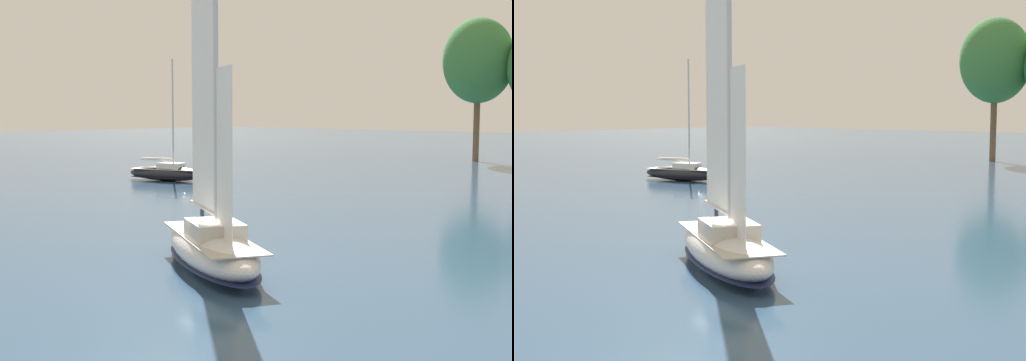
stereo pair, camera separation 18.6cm
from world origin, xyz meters
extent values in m
plane|color=#2D4C6B|center=(0.00, 0.00, 0.00)|extent=(400.00, 400.00, 0.00)
cylinder|color=brown|center=(-22.73, 73.49, 5.48)|extent=(0.88, 0.88, 10.96)
ellipsoid|color=#3D7A3D|center=(-22.73, 73.49, 14.28)|extent=(9.87, 9.87, 12.06)
ellipsoid|color=silver|center=(0.00, 0.00, 0.95)|extent=(11.24, 8.10, 1.89)
ellipsoid|color=#19234C|center=(0.00, 0.00, 0.43)|extent=(11.36, 8.18, 0.23)
cube|color=#BCB7A8|center=(0.00, 0.00, 1.50)|extent=(9.83, 7.02, 0.06)
cube|color=beige|center=(0.49, -0.27, 1.91)|extent=(3.78, 3.41, 0.78)
cylinder|color=silver|center=(0.78, -0.43, 8.48)|extent=(0.22, 0.22, 13.90)
cylinder|color=silver|center=(-1.41, 0.78, 2.64)|extent=(4.47, 2.58, 0.19)
cube|color=white|center=(-1.24, 0.68, 8.34)|extent=(4.05, 2.25, 11.40)
cube|color=white|center=(1.94, -1.07, 5.35)|extent=(2.15, 1.20, 7.65)
cylinder|color=#232838|center=(-2.74, 1.94, 1.95)|extent=(0.27, 0.27, 0.85)
cylinder|color=silver|center=(-2.74, 1.94, 2.70)|extent=(0.46, 0.46, 0.65)
sphere|color=tan|center=(-2.74, 1.94, 3.15)|extent=(0.24, 0.24, 0.24)
ellipsoid|color=#232328|center=(-33.25, 25.20, 0.76)|extent=(9.31, 5.33, 1.53)
ellipsoid|color=#19234C|center=(-33.25, 25.20, 0.34)|extent=(9.40, 5.38, 0.18)
cube|color=silver|center=(-33.25, 25.20, 1.21)|extent=(8.16, 4.59, 0.06)
cube|color=silver|center=(-32.83, 25.35, 1.56)|extent=(2.95, 2.49, 0.63)
cylinder|color=silver|center=(-32.58, 25.44, 6.86)|extent=(0.18, 0.18, 11.23)
cylinder|color=silver|center=(-34.48, 24.77, 2.14)|extent=(3.87, 1.47, 0.15)
cylinder|color=white|center=(-34.48, 24.77, 2.25)|extent=(3.52, 1.43, 0.24)
camera|label=1|loc=(23.62, -22.34, 7.34)|focal=50.00mm
camera|label=2|loc=(23.75, -22.21, 7.34)|focal=50.00mm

